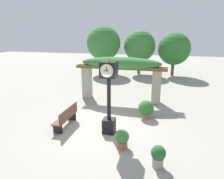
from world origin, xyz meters
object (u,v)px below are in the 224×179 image
at_px(park_bench, 66,117).
at_px(potted_plant_near_left, 146,109).
at_px(potted_plant_far_left, 158,155).
at_px(potted_plant_near_right, 122,138).
at_px(pedestal_clock, 109,92).

bearing_deg(park_bench, potted_plant_near_left, 118.49).
bearing_deg(potted_plant_near_left, potted_plant_far_left, -79.46).
height_order(potted_plant_near_right, park_bench, park_bench).
distance_m(pedestal_clock, park_bench, 2.34).
height_order(potted_plant_near_left, potted_plant_near_right, potted_plant_near_left).
relative_size(pedestal_clock, potted_plant_near_left, 3.56).
bearing_deg(pedestal_clock, potted_plant_far_left, -41.32).
distance_m(potted_plant_near_left, potted_plant_near_right, 2.90).
height_order(potted_plant_near_left, park_bench, park_bench).
bearing_deg(pedestal_clock, potted_plant_near_left, 54.18).
xyz_separation_m(potted_plant_far_left, park_bench, (-3.97, 1.85, 0.05)).
distance_m(pedestal_clock, potted_plant_near_left, 2.62).
distance_m(potted_plant_near_right, park_bench, 2.89).
xyz_separation_m(potted_plant_near_left, potted_plant_near_right, (-0.60, -2.84, -0.11)).
height_order(pedestal_clock, potted_plant_near_right, pedestal_clock).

